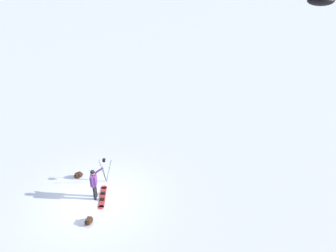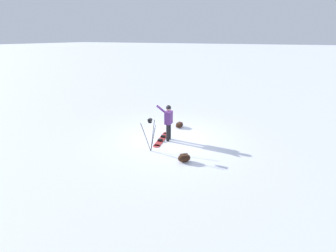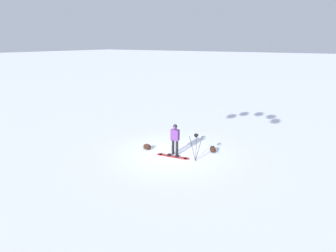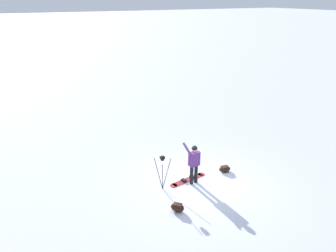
{
  "view_description": "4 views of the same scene",
  "coord_description": "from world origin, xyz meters",
  "views": [
    {
      "loc": [
        -4.41,
        11.51,
        10.15
      ],
      "look_at": [
        -3.48,
        -0.73,
        3.73
      ],
      "focal_mm": 33.92,
      "sensor_mm": 36.0,
      "label": 1
    },
    {
      "loc": [
        4.03,
        -8.78,
        4.34
      ],
      "look_at": [
        0.06,
        -0.38,
        0.77
      ],
      "focal_mm": 24.97,
      "sensor_mm": 36.0,
      "label": 2
    },
    {
      "loc": [
        -11.82,
        -7.27,
        5.59
      ],
      "look_at": [
        -1.28,
        -0.52,
        1.9
      ],
      "focal_mm": 30.7,
      "sensor_mm": 36.0,
      "label": 3
    },
    {
      "loc": [
        9.94,
        -6.66,
        6.96
      ],
      "look_at": [
        -1.43,
        -0.53,
        2.02
      ],
      "focal_mm": 36.66,
      "sensor_mm": 36.0,
      "label": 4
    }
  ],
  "objects": [
    {
      "name": "ground_plane",
      "position": [
        0.0,
        0.0,
        0.0
      ],
      "size": [
        300.0,
        300.0,
        0.0
      ],
      "primitive_type": "plane",
      "color": "white"
    },
    {
      "name": "camera_tripod",
      "position": [
        -0.22,
        -1.42,
        0.99
      ],
      "size": [
        0.68,
        0.57,
        1.39
      ],
      "color": "#262628",
      "rests_on": "ground_plane"
    },
    {
      "name": "gear_bag_small",
      "position": [
        -0.2,
        1.52,
        0.14
      ],
      "size": [
        0.39,
        0.53,
        0.26
      ],
      "color": "black",
      "rests_on": "ground_plane"
    },
    {
      "name": "gear_bag_large",
      "position": [
        1.32,
        -1.64,
        0.16
      ],
      "size": [
        0.56,
        0.53,
        0.31
      ],
      "color": "black",
      "rests_on": "ground_plane"
    },
    {
      "name": "snowboarder",
      "position": [
        -0.04,
        -0.14,
        0.98
      ],
      "size": [
        0.62,
        0.52,
        1.64
      ],
      "color": "black",
      "rests_on": "ground_plane"
    },
    {
      "name": "snowboard",
      "position": [
        -0.34,
        -0.21,
        0.02
      ],
      "size": [
        0.52,
        1.74,
        0.1
      ],
      "color": "#B23333",
      "rests_on": "ground_plane"
    }
  ]
}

